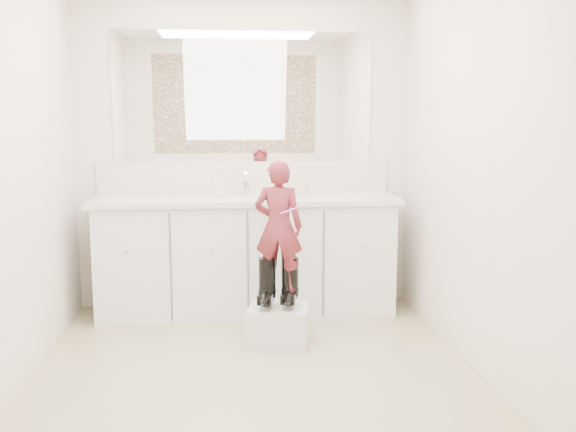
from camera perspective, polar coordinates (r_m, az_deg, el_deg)
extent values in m
plane|color=#857557|center=(3.86, -2.90, -13.77)|extent=(3.00, 3.00, 0.00)
plane|color=beige|center=(5.08, -3.92, 5.53)|extent=(2.60, 0.00, 2.60)
plane|color=beige|center=(2.09, -0.95, 1.20)|extent=(2.60, 0.00, 2.60)
plane|color=beige|center=(3.75, -23.35, 3.77)|extent=(0.00, 3.00, 3.00)
plane|color=beige|center=(3.87, 16.59, 4.24)|extent=(0.00, 3.00, 3.00)
cube|color=silver|center=(4.91, -3.71, -3.71)|extent=(2.20, 0.55, 0.85)
cube|color=beige|center=(4.82, -3.75, 1.43)|extent=(2.28, 0.58, 0.04)
cube|color=beige|center=(5.08, -3.89, 3.43)|extent=(2.28, 0.03, 0.25)
cube|color=white|center=(5.06, -3.96, 10.50)|extent=(2.00, 0.02, 1.00)
cube|color=#472819|center=(2.09, -1.00, 13.53)|extent=(2.00, 0.01, 1.20)
cylinder|color=silver|center=(4.98, -3.83, 2.46)|extent=(0.08, 0.08, 0.10)
imported|color=beige|center=(4.89, 1.30, 2.36)|extent=(0.13, 0.13, 0.10)
imported|color=beige|center=(4.82, -6.04, 2.84)|extent=(0.10, 0.10, 0.20)
cube|color=silver|center=(4.30, -0.81, -9.63)|extent=(0.45, 0.41, 0.25)
imported|color=#B53744|center=(4.16, -0.85, -0.94)|extent=(0.35, 0.27, 0.86)
cylinder|color=#EC5CB6|center=(4.07, 0.23, 0.54)|extent=(0.13, 0.04, 0.06)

